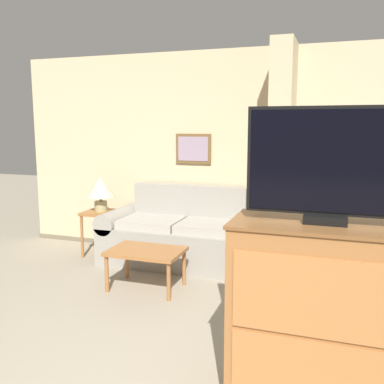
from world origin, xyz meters
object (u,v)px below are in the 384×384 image
object	(u,v)px
coffee_table	(146,254)
tv_dresser	(320,316)
couch	(183,236)
table_lamp	(100,188)
tv	(328,165)

from	to	relation	value
coffee_table	tv_dresser	world-z (taller)	tv_dresser
couch	tv_dresser	size ratio (longest dim) A/B	1.74
table_lamp	couch	bearing A→B (deg)	2.63
couch	coffee_table	bearing A→B (deg)	-94.12
table_lamp	tv_dresser	distance (m)	3.60
couch	tv_dresser	xyz separation A→B (m)	(1.70, -2.29, 0.23)
table_lamp	tv_dresser	size ratio (longest dim) A/B	0.40
couch	tv	size ratio (longest dim) A/B	2.16
coffee_table	tv	world-z (taller)	tv
coffee_table	table_lamp	xyz separation A→B (m)	(-1.04, 0.87, 0.51)
tv_dresser	tv	bearing A→B (deg)	90.00
coffee_table	tv	distance (m)	2.49
coffee_table	table_lamp	bearing A→B (deg)	139.96
table_lamp	tv_dresser	bearing A→B (deg)	-38.50
coffee_table	tv	xyz separation A→B (m)	(1.77, -1.36, 1.10)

